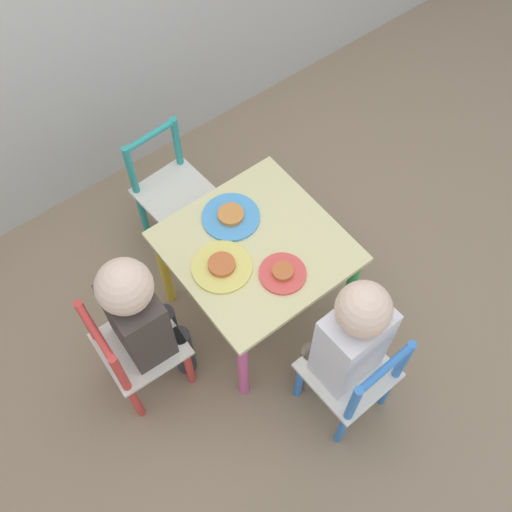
{
  "coord_description": "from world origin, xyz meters",
  "views": [
    {
      "loc": [
        -0.64,
        -0.82,
        2.11
      ],
      "look_at": [
        0.0,
        0.0,
        0.38
      ],
      "focal_mm": 42.0,
      "sensor_mm": 36.0,
      "label": 1
    }
  ],
  "objects": [
    {
      "name": "ground_plane",
      "position": [
        0.0,
        0.0,
        0.0
      ],
      "size": [
        6.0,
        6.0,
        0.0
      ],
      "primitive_type": "plane",
      "color": "#8C755B"
    },
    {
      "name": "kids_table",
      "position": [
        0.0,
        0.0,
        0.38
      ],
      "size": [
        0.54,
        0.54,
        0.45
      ],
      "color": "beige",
      "rests_on": "ground_plane"
    },
    {
      "name": "chair_red",
      "position": [
        -0.49,
        0.02,
        0.25
      ],
      "size": [
        0.27,
        0.27,
        0.52
      ],
      "rotation": [
        0.0,
        0.0,
        1.53
      ],
      "color": "silver",
      "rests_on": "ground_plane"
    },
    {
      "name": "chair_blue",
      "position": [
        0.02,
        -0.49,
        0.25
      ],
      "size": [
        0.27,
        0.27,
        0.52
      ],
      "rotation": [
        0.0,
        0.0,
        -3.11
      ],
      "color": "silver",
      "rests_on": "ground_plane"
    },
    {
      "name": "chair_teal",
      "position": [
        -0.03,
        0.49,
        0.25
      ],
      "size": [
        0.28,
        0.28,
        0.52
      ],
      "rotation": [
        0.0,
        0.0,
        0.07
      ],
      "color": "silver",
      "rests_on": "ground_plane"
    },
    {
      "name": "child_left",
      "position": [
        -0.43,
        0.02,
        0.44
      ],
      "size": [
        0.22,
        0.21,
        0.73
      ],
      "rotation": [
        0.0,
        0.0,
        1.53
      ],
      "color": "#38383D",
      "rests_on": "ground_plane"
    },
    {
      "name": "child_front",
      "position": [
        0.01,
        -0.43,
        0.45
      ],
      "size": [
        0.2,
        0.21,
        0.76
      ],
      "rotation": [
        0.0,
        0.0,
        -3.11
      ],
      "color": "#7A6B5B",
      "rests_on": "ground_plane"
    },
    {
      "name": "plate_left",
      "position": [
        -0.14,
        0.0,
        0.46
      ],
      "size": [
        0.2,
        0.2,
        0.03
      ],
      "color": "#EADB66",
      "rests_on": "kids_table"
    },
    {
      "name": "plate_front",
      "position": [
        -0.0,
        -0.14,
        0.46
      ],
      "size": [
        0.15,
        0.15,
        0.03
      ],
      "color": "#E54C47",
      "rests_on": "kids_table"
    },
    {
      "name": "plate_back",
      "position": [
        0.0,
        0.14,
        0.46
      ],
      "size": [
        0.2,
        0.2,
        0.03
      ],
      "color": "#4C9EE0",
      "rests_on": "kids_table"
    }
  ]
}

